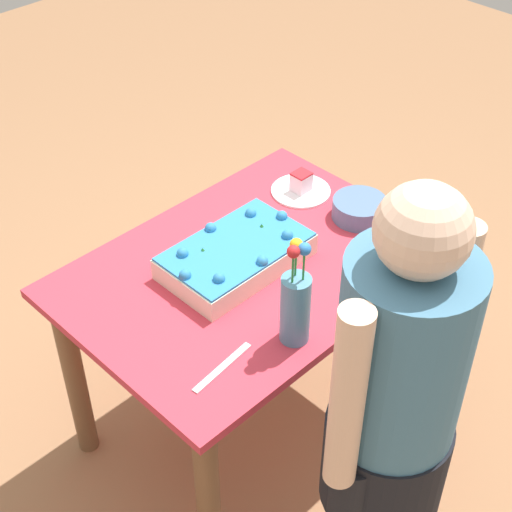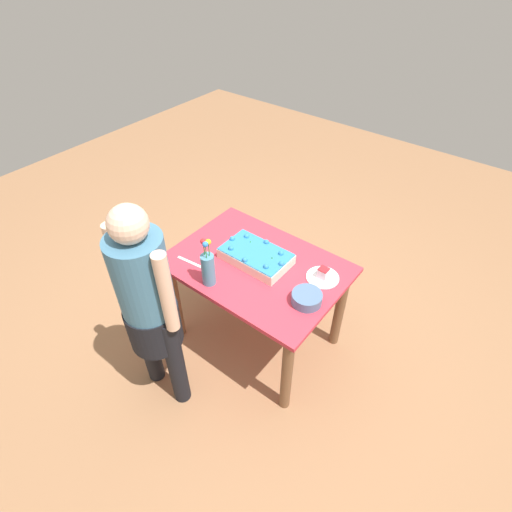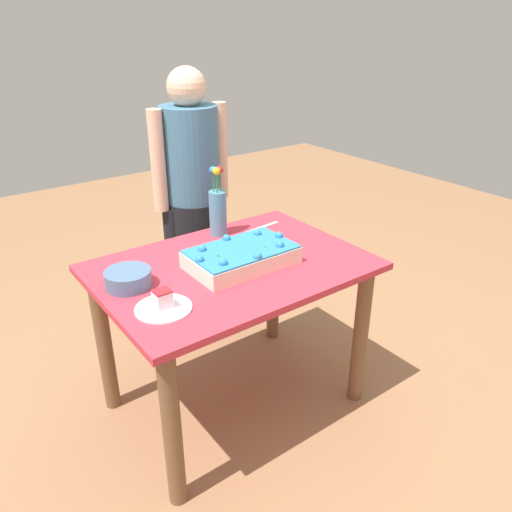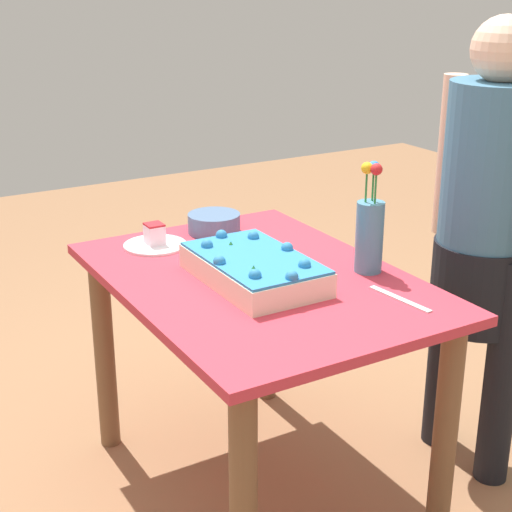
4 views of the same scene
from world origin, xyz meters
name	(u,v)px [view 2 (image 2 of 4)]	position (x,y,z in m)	size (l,w,h in m)	color
ground_plane	(256,336)	(0.00, 0.00, 0.00)	(8.00, 8.00, 0.00)	#996B48
dining_table	(257,280)	(0.00, 0.00, 0.61)	(1.13, 0.81, 0.75)	#CA3243
sheet_cake	(256,256)	(0.03, -0.03, 0.79)	(0.45, 0.27, 0.10)	#F3E8C9
serving_plate_with_slice	(323,276)	(-0.40, -0.16, 0.77)	(0.21, 0.21, 0.08)	white
cake_knife	(191,263)	(0.35, 0.25, 0.75)	(0.22, 0.02, 0.00)	silver
flower_vase	(208,267)	(0.13, 0.31, 0.87)	(0.08, 0.08, 0.34)	teal
fruit_bowl	(307,298)	(-0.43, 0.08, 0.78)	(0.18, 0.18, 0.07)	slate
person_standing	(148,302)	(0.22, 0.70, 0.85)	(0.45, 0.31, 1.49)	black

